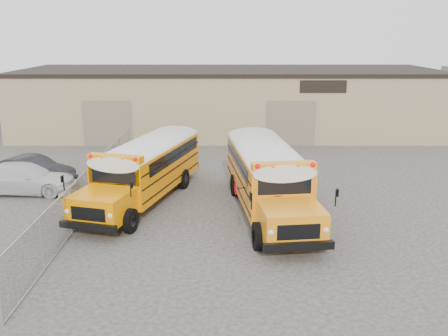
{
  "coord_description": "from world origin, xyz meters",
  "views": [
    {
      "loc": [
        -0.35,
        -17.21,
        7.23
      ],
      "look_at": [
        -0.36,
        3.51,
        1.6
      ],
      "focal_mm": 40.0,
      "sensor_mm": 36.0,
      "label": 1
    }
  ],
  "objects_px": {
    "tarp_bundle": "(275,212)",
    "car_white": "(25,178)",
    "school_bus_left": "(188,140)",
    "school_bus_right": "(246,143)",
    "car_dark": "(33,170)"
  },
  "relations": [
    {
      "from": "tarp_bundle",
      "to": "car_white",
      "type": "relative_size",
      "value": 0.36
    },
    {
      "from": "car_white",
      "to": "school_bus_left",
      "type": "bearing_deg",
      "value": -56.15
    },
    {
      "from": "school_bus_left",
      "to": "tarp_bundle",
      "type": "height_order",
      "value": "school_bus_left"
    },
    {
      "from": "school_bus_left",
      "to": "school_bus_right",
      "type": "height_order",
      "value": "school_bus_right"
    },
    {
      "from": "tarp_bundle",
      "to": "car_dark",
      "type": "bearing_deg",
      "value": 150.54
    },
    {
      "from": "school_bus_left",
      "to": "tarp_bundle",
      "type": "distance_m",
      "value": 10.23
    },
    {
      "from": "school_bus_left",
      "to": "car_white",
      "type": "distance_m",
      "value": 8.61
    },
    {
      "from": "school_bus_right",
      "to": "tarp_bundle",
      "type": "height_order",
      "value": "school_bus_right"
    },
    {
      "from": "school_bus_left",
      "to": "school_bus_right",
      "type": "distance_m",
      "value": 3.28
    },
    {
      "from": "school_bus_left",
      "to": "car_dark",
      "type": "bearing_deg",
      "value": -157.52
    },
    {
      "from": "tarp_bundle",
      "to": "car_white",
      "type": "xyz_separation_m",
      "value": [
        -11.17,
        4.98,
        -0.19
      ]
    },
    {
      "from": "school_bus_left",
      "to": "tarp_bundle",
      "type": "relative_size",
      "value": 5.51
    },
    {
      "from": "car_white",
      "to": "school_bus_right",
      "type": "bearing_deg",
      "value": -69.04
    },
    {
      "from": "car_white",
      "to": "car_dark",
      "type": "xyz_separation_m",
      "value": [
        -0.12,
        1.39,
        -0.0
      ]
    },
    {
      "from": "school_bus_left",
      "to": "car_white",
      "type": "bearing_deg",
      "value": -148.56
    }
  ]
}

